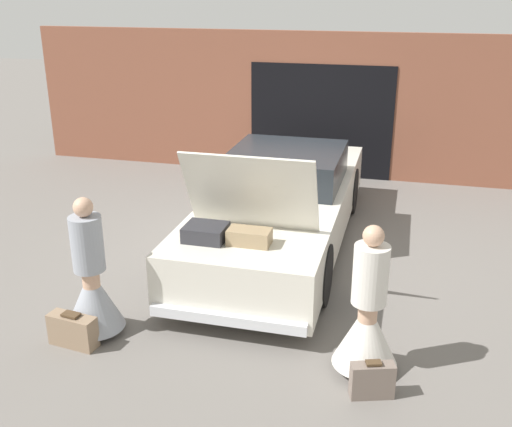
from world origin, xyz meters
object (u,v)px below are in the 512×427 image
(car, at_px, (281,205))
(suitcase_beside_right_person, at_px, (372,380))
(suitcase_beside_left_person, at_px, (73,330))
(person_left, at_px, (92,287))
(person_right, at_px, (367,321))

(car, distance_m, suitcase_beside_right_person, 3.62)
(car, height_order, suitcase_beside_left_person, car)
(car, distance_m, suitcase_beside_left_person, 3.56)
(suitcase_beside_left_person, xyz_separation_m, suitcase_beside_right_person, (3.14, -0.07, -0.00))
(person_left, relative_size, person_right, 1.02)
(person_left, bearing_deg, car, 164.38)
(suitcase_beside_left_person, height_order, suitcase_beside_right_person, suitcase_beside_left_person)
(person_left, distance_m, suitcase_beside_left_person, 0.49)
(person_right, bearing_deg, suitcase_beside_right_person, -174.52)
(car, height_order, person_right, car)
(car, bearing_deg, person_right, -62.48)
(person_left, xyz_separation_m, suitcase_beside_left_person, (-0.10, -0.29, -0.38))
(person_left, distance_m, suitcase_beside_right_person, 3.08)
(car, distance_m, person_left, 3.23)
(person_right, xyz_separation_m, suitcase_beside_right_person, (0.11, -0.42, -0.37))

